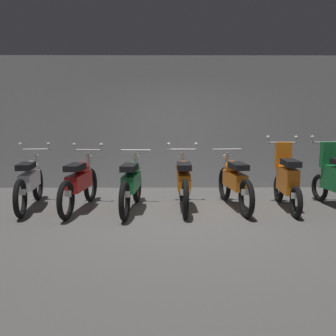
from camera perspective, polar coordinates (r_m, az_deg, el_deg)
The scene contains 9 objects.
ground_plane at distance 6.25m, azimuth 2.61°, elevation -7.72°, with size 80.00×80.00×0.00m, color #565451.
back_wall at distance 8.85m, azimuth 1.71°, elevation 6.71°, with size 16.00×0.30×2.96m, color #9EA0A3.
motorbike_slot_0 at distance 7.35m, azimuth -19.84°, elevation -1.84°, with size 0.59×1.95×1.15m.
motorbike_slot_1 at distance 6.97m, azimuth -12.98°, elevation -2.09°, with size 0.59×1.95×1.15m.
motorbike_slot_2 at distance 6.78m, azimuth -5.44°, elevation -2.21°, with size 0.56×1.95×1.03m.
motorbike_slot_3 at distance 6.90m, azimuth 2.30°, elevation -1.98°, with size 0.59×1.95×1.15m.
motorbike_slot_4 at distance 7.02m, azimuth 9.81°, elevation -1.94°, with size 0.56×1.95×1.03m.
motorbike_slot_5 at distance 7.18m, azimuth 17.21°, elevation -1.66°, with size 0.59×1.68×1.29m.
motorbike_slot_6 at distance 7.56m, azimuth 23.69°, elevation -1.50°, with size 0.59×1.68×1.29m.
Camera 1 is at (-0.32, -6.00, 1.72)m, focal length 41.08 mm.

